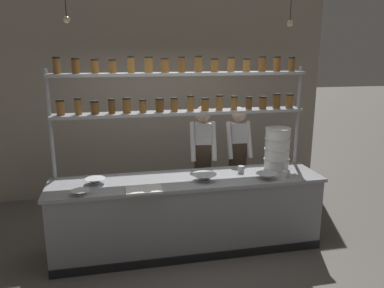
# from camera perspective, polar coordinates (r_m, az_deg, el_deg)

# --- Properties ---
(ground_plane) EXTENTS (40.00, 40.00, 0.00)m
(ground_plane) POSITION_cam_1_polar(r_m,az_deg,el_deg) (4.94, -0.62, -15.41)
(ground_plane) COLOR #5B5651
(back_wall) EXTENTS (5.71, 0.12, 3.30)m
(back_wall) POSITION_cam_1_polar(r_m,az_deg,el_deg) (6.48, -4.47, 6.99)
(back_wall) COLOR #9E9384
(back_wall) RESTS_ON ground_plane
(prep_counter) EXTENTS (3.31, 0.76, 0.92)m
(prep_counter) POSITION_cam_1_polar(r_m,az_deg,el_deg) (4.73, -0.63, -10.56)
(prep_counter) COLOR gray
(prep_counter) RESTS_ON ground_plane
(spice_shelf_unit) EXTENTS (3.19, 0.28, 2.37)m
(spice_shelf_unit) POSITION_cam_1_polar(r_m,az_deg,el_deg) (4.67, -1.43, 7.45)
(spice_shelf_unit) COLOR #999BA0
(spice_shelf_unit) RESTS_ON ground_plane
(chef_left) EXTENTS (0.38, 0.31, 1.70)m
(chef_left) POSITION_cam_1_polar(r_m,az_deg,el_deg) (5.25, 1.64, -1.97)
(chef_left) COLOR black
(chef_left) RESTS_ON ground_plane
(chef_center) EXTENTS (0.37, 0.30, 1.66)m
(chef_center) POSITION_cam_1_polar(r_m,az_deg,el_deg) (5.50, 6.98, -1.66)
(chef_center) COLOR black
(chef_center) RESTS_ON ground_plane
(container_stack) EXTENTS (0.34, 0.34, 0.55)m
(container_stack) POSITION_cam_1_polar(r_m,az_deg,el_deg) (4.99, 12.85, -0.66)
(container_stack) COLOR white
(container_stack) RESTS_ON prep_counter
(cutting_board) EXTENTS (0.40, 0.26, 0.02)m
(cutting_board) POSITION_cam_1_polar(r_m,az_deg,el_deg) (4.20, -7.35, -6.92)
(cutting_board) COLOR silver
(cutting_board) RESTS_ON prep_counter
(prep_bowl_near_left) EXTENTS (0.24, 0.24, 0.07)m
(prep_bowl_near_left) POSITION_cam_1_polar(r_m,az_deg,el_deg) (4.52, -14.52, -5.50)
(prep_bowl_near_left) COLOR silver
(prep_bowl_near_left) RESTS_ON prep_counter
(prep_bowl_center_front) EXTENTS (0.30, 0.30, 0.08)m
(prep_bowl_center_front) POSITION_cam_1_polar(r_m,az_deg,el_deg) (4.48, 1.85, -5.11)
(prep_bowl_center_front) COLOR #B2B7BC
(prep_bowl_center_front) RESTS_ON prep_counter
(prep_bowl_center_back) EXTENTS (0.25, 0.25, 0.07)m
(prep_bowl_center_back) POSITION_cam_1_polar(r_m,az_deg,el_deg) (4.63, 11.27, -4.83)
(prep_bowl_center_back) COLOR #B2B7BC
(prep_bowl_center_back) RESTS_ON prep_counter
(prep_bowl_near_right) EXTENTS (0.20, 0.20, 0.05)m
(prep_bowl_near_right) POSITION_cam_1_polar(r_m,az_deg,el_deg) (4.22, -16.67, -7.12)
(prep_bowl_near_right) COLOR silver
(prep_bowl_near_right) RESTS_ON prep_counter
(serving_cup_front) EXTENTS (0.07, 0.07, 0.09)m
(serving_cup_front) POSITION_cam_1_polar(r_m,az_deg,el_deg) (4.71, 13.95, -4.52)
(serving_cup_front) COLOR silver
(serving_cup_front) RESTS_ON prep_counter
(serving_cup_by_board) EXTENTS (0.08, 0.08, 0.09)m
(serving_cup_by_board) POSITION_cam_1_polar(r_m,az_deg,el_deg) (4.81, 7.49, -3.84)
(serving_cup_by_board) COLOR #B2B7BC
(serving_cup_by_board) RESTS_ON prep_counter
(pendant_light_row) EXTENTS (2.56, 0.07, 0.54)m
(pendant_light_row) POSITION_cam_1_polar(r_m,az_deg,el_deg) (4.32, -1.06, 18.42)
(pendant_light_row) COLOR black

